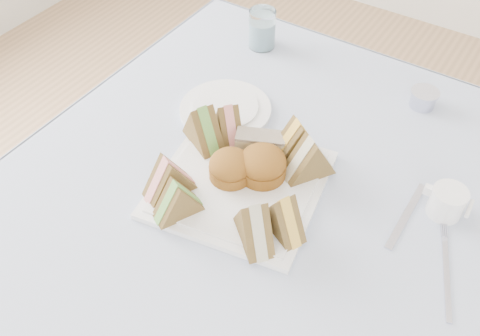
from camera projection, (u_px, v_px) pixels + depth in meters
The scene contains 20 objects.
table at pixel (274, 292), 1.28m from camera, with size 0.90×0.90×0.74m, color brown.
tablecloth at pixel (283, 190), 1.01m from camera, with size 1.02×1.02×0.01m, color silver.
serving_plate at pixel (240, 184), 1.00m from camera, with size 0.30×0.30×0.01m, color white.
sandwich_fl_a at pixel (168, 176), 0.95m from camera, with size 0.10×0.04×0.09m, color brown, non-canonical shape.
sandwich_fl_b at pixel (177, 198), 0.92m from camera, with size 0.09×0.04×0.08m, color brown, non-canonical shape.
sandwich_fr_a at pixel (283, 214), 0.90m from camera, with size 0.09×0.04×0.08m, color brown, non-canonical shape.
sandwich_fr_b at pixel (254, 222), 0.88m from camera, with size 0.10×0.05×0.09m, color brown, non-canonical shape.
sandwich_bl_a at pixel (203, 125), 1.04m from camera, with size 0.10×0.05×0.09m, color brown, non-canonical shape.
sandwich_bl_b at pixel (228, 121), 1.06m from camera, with size 0.09×0.04×0.08m, color brown, non-canonical shape.
sandwich_br_a at pixel (309, 156), 0.98m from camera, with size 0.10×0.05×0.09m, color brown, non-canonical shape.
sandwich_br_b at pixel (297, 138), 1.02m from camera, with size 0.10×0.05×0.09m, color brown, non-canonical shape.
scone_left at pixel (231, 167), 0.99m from camera, with size 0.08×0.08×0.06m, color brown.
scone_right at pixel (262, 164), 0.99m from camera, with size 0.09×0.09×0.06m, color brown.
pastry_slice at pixel (261, 143), 1.04m from camera, with size 0.10×0.04×0.05m, color #C1B991.
side_plate at pixel (225, 109), 1.15m from camera, with size 0.20×0.20×0.01m, color white.
water_glass at pixel (262, 29), 1.29m from camera, with size 0.07×0.07×0.10m, color white.
tea_strainer at pixel (423, 99), 1.16m from camera, with size 0.06×0.06×0.03m, color silver.
knife at pixel (406, 215), 0.96m from camera, with size 0.01×0.17×0.00m, color silver.
fork at pixel (447, 277), 0.87m from camera, with size 0.01×0.17×0.00m, color silver.
creamer_jug at pixel (447, 202), 0.95m from camera, with size 0.06×0.06×0.06m, color white.
Camera 1 is at (0.29, -0.60, 1.50)m, focal length 40.00 mm.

